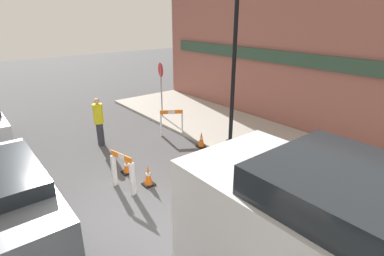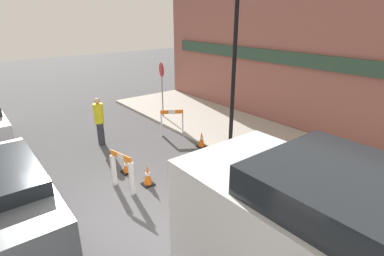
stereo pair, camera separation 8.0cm
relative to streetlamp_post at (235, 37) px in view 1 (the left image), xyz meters
The scene contains 14 objects.
ground_plane 6.32m from the streetlamp_post, 79.05° to the right, with size 60.00×60.00×0.00m, color #4C4C4F.
sidewalk_slab 4.05m from the streetlamp_post, 55.36° to the left, with size 18.00×3.83×0.10m.
storefront_facade 3.66m from the streetlamp_post, 74.04° to the left, with size 18.00×0.22×5.50m.
streetlamp_post is the anchor object (origin of this frame).
stop_sign 4.74m from the streetlamp_post, behind, with size 0.59×0.17×2.37m.
barricade_0 3.49m from the streetlamp_post, 26.44° to the right, with size 0.67×0.78×1.03m.
barricade_1 4.02m from the streetlamp_post, 161.35° to the right, with size 0.56×0.81×1.02m.
barricade_2 5.10m from the streetlamp_post, 89.68° to the right, with size 0.81×0.31×1.05m.
traffic_cone_0 4.55m from the streetlamp_post, 64.46° to the right, with size 0.30×0.30×0.59m.
traffic_cone_1 3.60m from the streetlamp_post, 142.60° to the right, with size 0.30×0.30×0.57m.
traffic_cone_2 4.26m from the streetlamp_post, 33.70° to the right, with size 0.30×0.30×0.72m.
traffic_cone_3 5.02m from the streetlamp_post, 102.11° to the right, with size 0.30×0.30×0.46m.
traffic_cone_4 4.83m from the streetlamp_post, 86.23° to the right, with size 0.30×0.30×0.58m.
person_worker 5.36m from the streetlamp_post, 134.15° to the right, with size 0.45×0.45×1.71m.
Camera 1 is at (5.54, -1.87, 4.37)m, focal length 28.00 mm.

